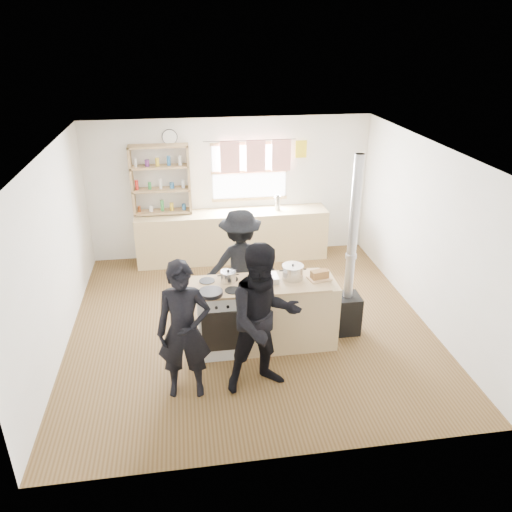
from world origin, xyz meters
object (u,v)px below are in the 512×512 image
object	(u,v)px
bread_board	(320,276)
person_far	(241,264)
stockpot_counter	(293,272)
skillet_greens	(211,293)
cooking_island	(266,314)
roast_tray	(265,278)
person_near_left	(184,331)
stockpot_stove	(228,276)
thermos	(278,203)
person_near_right	(264,319)
flue_heater	(348,290)

from	to	relation	value
bread_board	person_far	xyz separation A→B (m)	(-0.92, 0.85, -0.17)
stockpot_counter	skillet_greens	bearing A→B (deg)	-165.85
cooking_island	stockpot_counter	distance (m)	0.66
roast_tray	person_far	distance (m)	0.85
person_near_left	skillet_greens	bearing A→B (deg)	64.61
stockpot_stove	bread_board	bearing A→B (deg)	-5.17
person_near_left	bread_board	bearing A→B (deg)	28.66
cooking_island	person_near_left	xyz separation A→B (m)	(-1.06, -0.81, 0.37)
roast_tray	bread_board	world-z (taller)	bread_board
thermos	person_far	size ratio (longest dim) A/B	0.16
thermos	stockpot_stove	xyz separation A→B (m)	(-1.15, -2.67, -0.03)
thermos	cooking_island	bearing A→B (deg)	-103.63
roast_tray	person_near_left	bearing A→B (deg)	-141.00
cooking_island	person_near_left	bearing A→B (deg)	-142.51
bread_board	person_near_left	xyz separation A→B (m)	(-1.75, -0.80, -0.15)
roast_tray	person_far	bearing A→B (deg)	104.70
bread_board	cooking_island	bearing A→B (deg)	179.20
person_near_left	thermos	bearing A→B (deg)	68.20
cooking_island	bread_board	size ratio (longest dim) A/B	6.28
cooking_island	roast_tray	distance (m)	0.51
thermos	skillet_greens	world-z (taller)	thermos
stockpot_stove	person_near_right	bearing A→B (deg)	-71.63
thermos	cooking_island	xyz separation A→B (m)	(-0.67, -2.77, -0.57)
thermos	bread_board	distance (m)	2.78
bread_board	flue_heater	distance (m)	0.59
skillet_greens	person_far	bearing A→B (deg)	64.98
stockpot_stove	person_near_right	xyz separation A→B (m)	(0.31, -0.92, -0.10)
roast_tray	skillet_greens	bearing A→B (deg)	-160.96
roast_tray	person_near_left	world-z (taller)	person_near_left
roast_tray	person_far	xyz separation A→B (m)	(-0.21, 0.81, -0.17)
bread_board	person_far	distance (m)	1.26
person_near_right	stockpot_counter	bearing A→B (deg)	48.92
thermos	person_near_left	bearing A→B (deg)	-115.79
thermos	bread_board	xyz separation A→B (m)	(0.02, -2.78, -0.05)
person_near_left	stockpot_stove	bearing A→B (deg)	61.23
cooking_island	skillet_greens	bearing A→B (deg)	-163.66
bread_board	person_near_left	distance (m)	1.93
roast_tray	flue_heater	distance (m)	1.22
stockpot_counter	person_far	bearing A→B (deg)	126.54
cooking_island	roast_tray	size ratio (longest dim) A/B	5.85
person_far	roast_tray	bearing A→B (deg)	100.54
roast_tray	person_near_right	distance (m)	0.87
person_near_right	roast_tray	bearing A→B (deg)	69.31
stockpot_stove	bread_board	distance (m)	1.17
person_far	person_near_left	bearing A→B (deg)	59.19
person_near_left	person_near_right	xyz separation A→B (m)	(0.89, -0.01, 0.07)
thermos	stockpot_stove	bearing A→B (deg)	-113.21
thermos	roast_tray	world-z (taller)	thermos
skillet_greens	flue_heater	size ratio (longest dim) A/B	0.16
cooking_island	person_near_right	size ratio (longest dim) A/B	1.09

